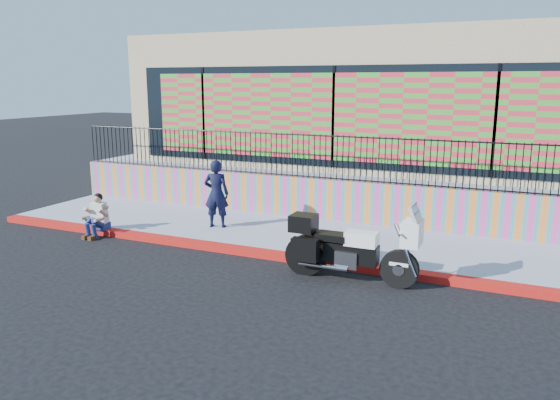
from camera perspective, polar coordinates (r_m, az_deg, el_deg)
The scene contains 10 objects.
ground at distance 12.11m, azimuth -1.00°, elevation -6.07°, with size 90.00×90.00×0.00m, color black.
red_curb at distance 12.09m, azimuth -1.00°, elevation -5.73°, with size 16.00×0.30×0.15m, color #A50B11.
sidewalk at distance 13.53m, azimuth 1.98°, elevation -3.76°, with size 16.00×3.00×0.15m, color #929AAF.
mural_wall at distance 14.83m, azimuth 4.34°, elevation 0.12°, with size 16.00×0.20×1.10m, color #EC3E9B.
metal_fence at distance 14.63m, azimuth 4.42°, elevation 4.53°, with size 15.80×0.04×1.20m, color black, non-canonical shape.
elevated_platform at distance 19.64m, azimuth 9.44°, elevation 2.75°, with size 16.00×10.00×1.25m, color #929AAF.
storefront_building at distance 19.18m, azimuth 9.54°, elevation 10.41°, with size 14.00×8.06×4.00m.
police_motorcycle at distance 10.69m, azimuth 7.20°, elevation -4.83°, with size 2.62×0.87×1.63m.
police_officer at distance 13.97m, azimuth -6.66°, elevation 0.66°, with size 0.63×0.42×1.74m, color black.
seated_man at distance 14.37m, azimuth -18.69°, elevation -1.92°, with size 0.54×0.71×1.06m.
Camera 1 is at (4.91, -10.40, 3.80)m, focal length 35.00 mm.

